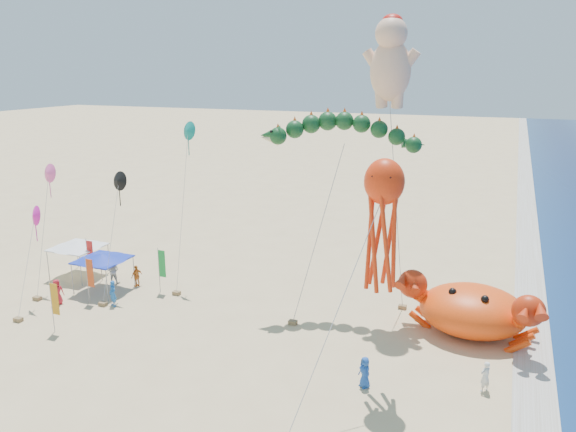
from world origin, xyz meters
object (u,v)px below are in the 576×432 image
object	(u,v)px
dragon_kite	(342,136)
octopus_kite	(382,215)
crab_inflatable	(472,309)
canopy_white	(77,244)
canopy_blue	(102,257)
cherub_kite	(391,59)

from	to	relation	value
dragon_kite	octopus_kite	distance (m)	9.76
crab_inflatable	canopy_white	distance (m)	27.69
crab_inflatable	canopy_blue	size ratio (longest dim) A/B	2.38
crab_inflatable	cherub_kite	world-z (taller)	cherub_kite
dragon_kite	octopus_kite	xyz separation A→B (m)	(4.43, -8.34, -2.47)
octopus_kite	cherub_kite	bearing A→B (deg)	101.50
cherub_kite	canopy_white	distance (m)	25.61
crab_inflatable	canopy_blue	bearing A→B (deg)	-174.11
canopy_blue	crab_inflatable	bearing A→B (deg)	5.89
octopus_kite	canopy_white	distance (m)	25.26
crab_inflatable	octopus_kite	bearing A→B (deg)	-118.90
crab_inflatable	canopy_white	world-z (taller)	crab_inflatable
crab_inflatable	dragon_kite	xyz separation A→B (m)	(-8.36, 1.22, 9.39)
crab_inflatable	dragon_kite	distance (m)	12.63
canopy_blue	cherub_kite	bearing A→B (deg)	13.85
dragon_kite	cherub_kite	bearing A→B (deg)	17.66
crab_inflatable	dragon_kite	world-z (taller)	dragon_kite
dragon_kite	octopus_kite	bearing A→B (deg)	-62.03
crab_inflatable	canopy_white	bearing A→B (deg)	-178.06
dragon_kite	cherub_kite	world-z (taller)	cherub_kite
crab_inflatable	canopy_blue	distance (m)	24.27
crab_inflatable	cherub_kite	bearing A→B (deg)	160.67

